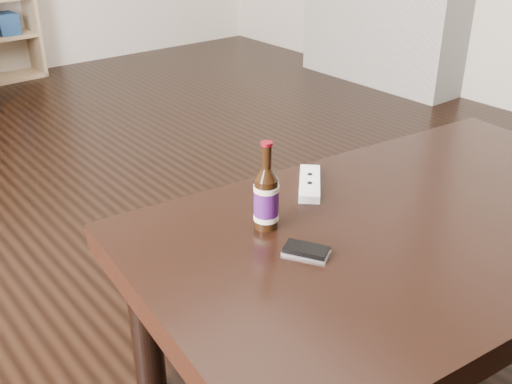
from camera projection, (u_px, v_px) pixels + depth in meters
floor at (191, 275)px, 2.12m from camera, size 5.00×6.00×0.01m
coffee_table at (414, 241)px, 1.47m from camera, size 1.45×0.94×0.51m
beer_bottle at (266, 198)px, 1.36m from camera, size 0.07×0.07×0.21m
phone at (306, 251)px, 1.29m from camera, size 0.09×0.11×0.02m
remote at (310, 183)px, 1.58m from camera, size 0.17×0.18×0.02m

